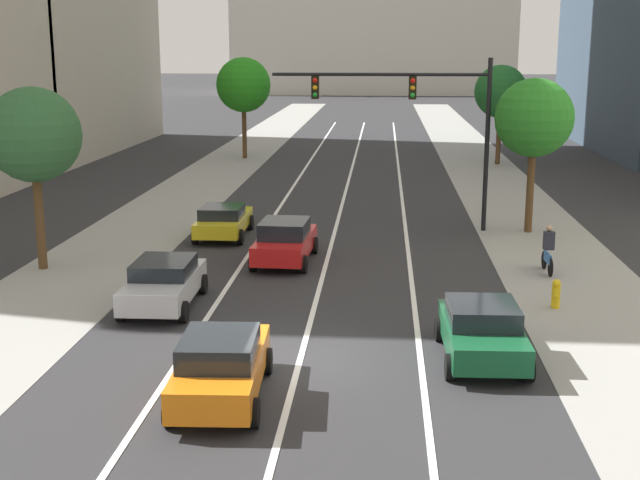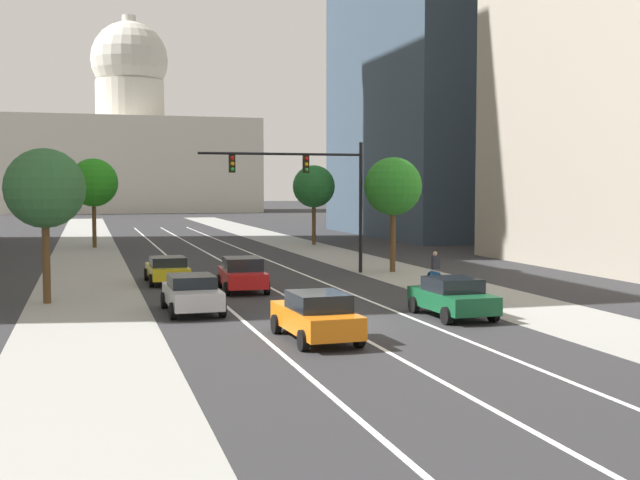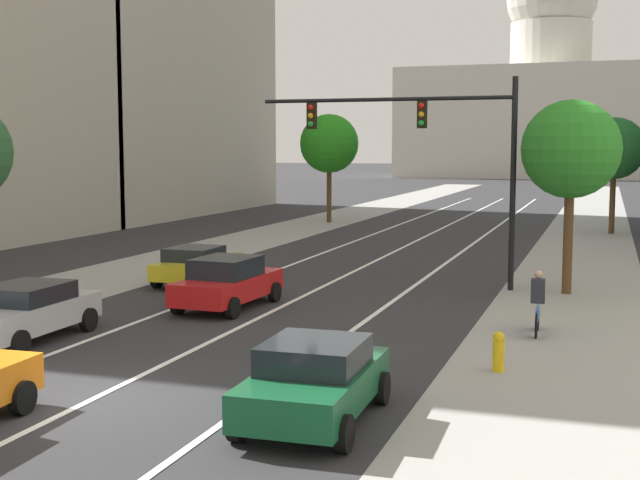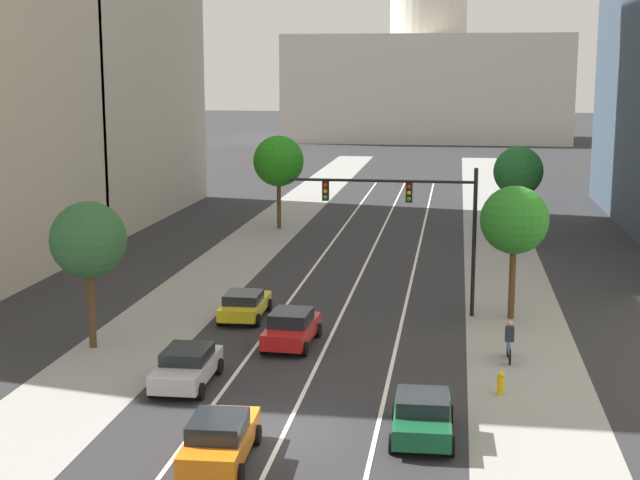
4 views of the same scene
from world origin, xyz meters
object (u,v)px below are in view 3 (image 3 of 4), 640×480
capitol_building (549,104)px  street_tree_near_left (329,144)px  street_tree_mid_right (571,150)px  car_red (228,282)px  car_yellow (197,264)px  traffic_signal_mast (432,140)px  fire_hydrant (499,351)px  street_tree_far_right (614,149)px  cyclist (538,303)px  car_green (315,380)px  car_silver (25,311)px

capitol_building → street_tree_near_left: 93.84m
street_tree_near_left → street_tree_mid_right: (16.18, -23.82, -0.31)m
car_red → car_yellow: bearing=39.9°
capitol_building → car_red: (-1.53, -123.09, -11.24)m
street_tree_near_left → traffic_signal_mast: bearing=-64.2°
fire_hydrant → street_tree_far_right: size_ratio=0.14×
street_tree_near_left → street_tree_far_right: 17.80m
car_red → street_tree_near_left: (-6.34, 29.83, 4.36)m
capitol_building → cyclist: (7.85, -123.93, -11.20)m
street_tree_mid_right → street_tree_near_left: bearing=124.2°
car_red → car_green: bearing=-144.7°
car_yellow → street_tree_near_left: street_tree_near_left is taller
car_silver → fire_hydrant: car_silver is taller
car_silver → street_tree_near_left: (-3.29, 35.56, 4.40)m
street_tree_far_right → capitol_building: bearing=95.9°
traffic_signal_mast → cyclist: traffic_signal_mast is taller
street_tree_near_left → cyclist: bearing=-62.9°
car_green → street_tree_near_left: (-12.47, 39.41, 4.40)m
cyclist → street_tree_mid_right: street_tree_mid_right is taller
capitol_building → traffic_signal_mast: bearing=-88.3°
car_green → cyclist: 9.33m
capitol_building → fire_hydrant: bearing=-86.7°
capitol_building → car_green: bearing=-88.0°
capitol_building → car_green: size_ratio=11.40×
capitol_building → fire_hydrant: capitol_building is taller
car_red → street_tree_mid_right: 12.22m
fire_hydrant → street_tree_far_right: (2.48, 32.95, 4.40)m
traffic_signal_mast → cyclist: bearing=-58.5°
fire_hydrant → car_red: bearing=150.5°
fire_hydrant → street_tree_mid_right: street_tree_mid_right is taller
traffic_signal_mast → street_tree_far_right: 22.66m
car_yellow → street_tree_near_left: 26.37m
traffic_signal_mast → cyclist: 9.29m
car_green → traffic_signal_mast: (-1.02, 15.74, 4.44)m
cyclist → fire_hydrant: bearing=171.2°
cyclist → street_tree_near_left: 34.74m
capitol_building → car_yellow: 119.67m
cyclist → street_tree_near_left: (-15.73, 30.68, 4.32)m
car_green → cyclist: size_ratio=2.40×
street_tree_far_right → fire_hydrant: bearing=-94.3°
car_green → street_tree_far_right: street_tree_far_right is taller
car_green → car_yellow: size_ratio=0.96×
capitol_building → cyclist: size_ratio=27.35×
street_tree_mid_right → car_silver: bearing=-137.7°
car_silver → traffic_signal_mast: size_ratio=0.47×
cyclist → street_tree_far_right: 29.12m
car_silver → street_tree_mid_right: size_ratio=0.67×
car_silver → cyclist: cyclist is taller
car_silver → traffic_signal_mast: bearing=-35.4°
car_silver → car_green: (9.18, -3.85, 0.00)m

